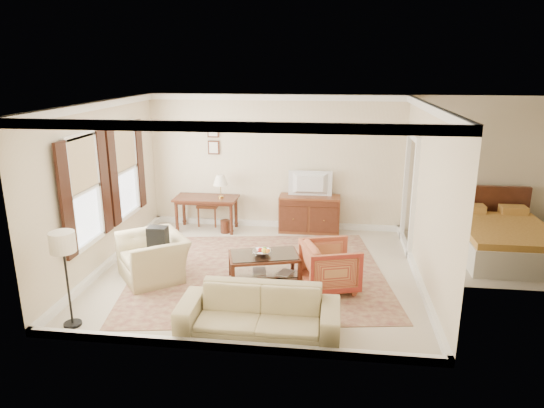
% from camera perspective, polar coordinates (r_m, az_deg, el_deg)
% --- Properties ---
extents(room_shell, '(5.51, 5.01, 2.91)m').
position_cam_1_polar(room_shell, '(7.91, -1.73, 8.68)').
color(room_shell, beige).
rests_on(room_shell, ground).
extents(annex_bedroom, '(3.00, 2.70, 2.90)m').
position_cam_1_polar(annex_bedroom, '(10.00, 25.95, -3.97)').
color(annex_bedroom, beige).
rests_on(annex_bedroom, ground).
extents(window_front, '(0.12, 1.56, 1.80)m').
position_cam_1_polar(window_front, '(8.29, -21.23, 1.44)').
color(window_front, '#CCB284').
rests_on(window_front, room_shell).
extents(window_rear, '(0.12, 1.56, 1.80)m').
position_cam_1_polar(window_rear, '(9.69, -16.85, 3.85)').
color(window_rear, '#CCB284').
rests_on(window_rear, room_shell).
extents(doorway, '(0.10, 1.12, 2.25)m').
position_cam_1_polar(doorway, '(9.68, 15.83, 1.02)').
color(doorway, white).
rests_on(doorway, room_shell).
extents(rug, '(4.84, 4.33, 0.01)m').
position_cam_1_polar(rug, '(8.51, -1.72, -8.09)').
color(rug, maroon).
rests_on(rug, room_shell).
extents(writing_desk, '(1.35, 0.68, 0.74)m').
position_cam_1_polar(writing_desk, '(10.56, -7.73, 0.23)').
color(writing_desk, '#4A2215').
rests_on(writing_desk, room_shell).
extents(desk_chair, '(0.47, 0.47, 1.05)m').
position_cam_1_polar(desk_chair, '(10.93, -7.49, 0.22)').
color(desk_chair, brown).
rests_on(desk_chair, room_shell).
extents(desk_lamp, '(0.32, 0.32, 0.50)m').
position_cam_1_polar(desk_lamp, '(10.39, -6.06, 2.08)').
color(desk_lamp, silver).
rests_on(desk_lamp, writing_desk).
extents(framed_prints, '(0.25, 0.04, 0.68)m').
position_cam_1_polar(framed_prints, '(10.65, -6.92, 7.62)').
color(framed_prints, '#4A2215').
rests_on(framed_prints, room_shell).
extents(sideboard, '(1.29, 0.50, 0.79)m').
position_cam_1_polar(sideboard, '(10.45, 4.42, -1.16)').
color(sideboard, brown).
rests_on(sideboard, room_shell).
extents(tv, '(0.88, 0.51, 0.12)m').
position_cam_1_polar(tv, '(10.21, 4.51, 3.29)').
color(tv, black).
rests_on(tv, sideboard).
extents(coffee_table, '(1.28, 0.95, 0.48)m').
position_cam_1_polar(coffee_table, '(8.08, -0.94, -6.64)').
color(coffee_table, '#4A2215').
rests_on(coffee_table, room_shell).
extents(fruit_bowl, '(0.42, 0.42, 0.10)m').
position_cam_1_polar(fruit_bowl, '(7.99, -1.23, -5.63)').
color(fruit_bowl, silver).
rests_on(fruit_bowl, coffee_table).
extents(book_a, '(0.28, 0.09, 0.38)m').
position_cam_1_polar(book_a, '(8.14, -2.28, -7.87)').
color(book_a, brown).
rests_on(book_a, coffee_table).
extents(book_b, '(0.27, 0.13, 0.38)m').
position_cam_1_polar(book_b, '(8.13, 0.91, -7.92)').
color(book_b, brown).
rests_on(book_b, coffee_table).
extents(striped_armchair, '(0.99, 1.02, 0.85)m').
position_cam_1_polar(striped_armchair, '(7.84, 6.83, -7.03)').
color(striped_armchair, maroon).
rests_on(striped_armchair, room_shell).
extents(club_armchair, '(1.27, 1.35, 0.99)m').
position_cam_1_polar(club_armchair, '(8.41, -13.84, -5.27)').
color(club_armchair, tan).
rests_on(club_armchair, room_shell).
extents(backpack, '(0.33, 0.38, 0.40)m').
position_cam_1_polar(backpack, '(8.26, -13.28, -3.77)').
color(backpack, black).
rests_on(backpack, club_armchair).
extents(sofa, '(2.15, 0.64, 0.84)m').
position_cam_1_polar(sofa, '(6.57, -1.57, -11.80)').
color(sofa, tan).
rests_on(sofa, room_shell).
extents(floor_lamp, '(0.34, 0.34, 1.37)m').
position_cam_1_polar(floor_lamp, '(7.03, -23.35, -4.90)').
color(floor_lamp, black).
rests_on(floor_lamp, room_shell).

